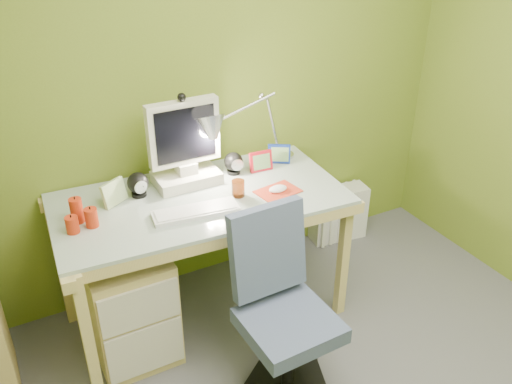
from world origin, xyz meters
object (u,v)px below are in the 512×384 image
desk (204,260)px  task_chair (289,325)px  monitor (184,140)px  desk_lamp (261,113)px  radiator (338,213)px

desk → task_chair: bearing=-74.8°
monitor → desk_lamp: (0.45, 0.00, 0.07)m
desk_lamp → radiator: (0.70, 0.14, -0.92)m
task_chair → desk: bearing=99.8°
monitor → task_chair: (0.14, -0.86, -0.62)m
monitor → radiator: (1.15, 0.14, -0.85)m
desk_lamp → task_chair: bearing=-120.6°
desk → monitor: 0.67m
desk_lamp → radiator: size_ratio=1.65×
desk → monitor: monitor is taller
desk → desk_lamp: 0.86m
monitor → desk_lamp: desk_lamp is taller
task_chair → radiator: size_ratio=2.19×
desk_lamp → task_chair: (-0.31, -0.86, -0.69)m
desk → monitor: size_ratio=2.97×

